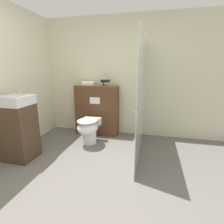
# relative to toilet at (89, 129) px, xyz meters

# --- Properties ---
(ground_plane) EXTENTS (12.00, 12.00, 0.00)m
(ground_plane) POSITION_rel_toilet_xyz_m (0.45, -1.45, -0.31)
(ground_plane) COLOR slate
(wall_back) EXTENTS (8.00, 0.06, 2.50)m
(wall_back) POSITION_rel_toilet_xyz_m (0.45, 0.77, 0.94)
(wall_back) COLOR beige
(wall_back) RESTS_ON ground_plane
(partition_panel) EXTENTS (0.94, 0.26, 1.09)m
(partition_panel) POSITION_rel_toilet_xyz_m (-0.01, 0.56, 0.24)
(partition_panel) COLOR #51331E
(partition_panel) RESTS_ON ground_plane
(shower_glass) EXTENTS (0.04, 1.72, 1.95)m
(shower_glass) POSITION_rel_toilet_xyz_m (1.00, -0.12, 0.66)
(shower_glass) COLOR silver
(shower_glass) RESTS_ON ground_plane
(toilet) EXTENTS (0.38, 0.58, 0.51)m
(toilet) POSITION_rel_toilet_xyz_m (0.00, 0.00, 0.00)
(toilet) COLOR white
(toilet) RESTS_ON ground_plane
(sink_vanity) EXTENTS (0.46, 0.44, 1.19)m
(sink_vanity) POSITION_rel_toilet_xyz_m (-0.88, -0.78, 0.22)
(sink_vanity) COLOR #473323
(sink_vanity) RESTS_ON ground_plane
(hair_drier) EXTENTS (0.20, 0.08, 0.15)m
(hair_drier) POSITION_rel_toilet_xyz_m (0.19, 0.54, 0.89)
(hair_drier) COLOR black
(hair_drier) RESTS_ON partition_panel
(folded_towel) EXTENTS (0.25, 0.18, 0.07)m
(folded_towel) POSITION_rel_toilet_xyz_m (-0.19, 0.56, 0.82)
(folded_towel) COLOR beige
(folded_towel) RESTS_ON partition_panel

